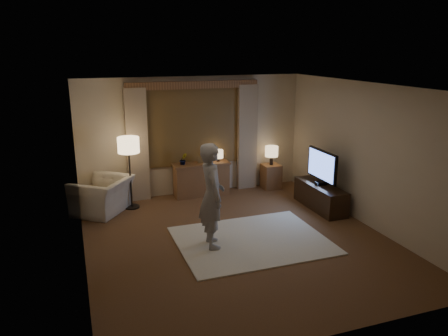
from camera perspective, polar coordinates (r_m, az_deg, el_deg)
name	(u,v)px	position (r m, az deg, el deg)	size (l,w,h in m)	color
room	(228,158)	(7.58, 0.53, 1.32)	(5.04, 5.54, 2.64)	brown
rug	(252,240)	(7.56, 3.62, -9.39)	(2.50, 2.00, 0.02)	#F3EBCD
sideboard	(201,180)	(9.70, -2.98, -1.55)	(1.20, 0.40, 0.70)	brown
picture_frame	(201,160)	(9.58, -3.02, 1.02)	(0.16, 0.02, 0.20)	brown
plant	(183,160)	(9.46, -5.35, 1.11)	(0.17, 0.13, 0.30)	#999999
table_lamp_sideboard	(218,154)	(9.67, -0.76, 1.78)	(0.22, 0.22, 0.30)	black
floor_lamp	(129,149)	(8.88, -12.35, 2.45)	(0.43, 0.43, 1.48)	black
armchair	(103,196)	(9.00, -15.57, -3.51)	(1.07, 0.94, 0.70)	beige
side_table	(271,176)	(10.26, 6.14, -1.08)	(0.40, 0.40, 0.56)	brown
table_lamp_side	(272,152)	(10.11, 6.23, 2.11)	(0.30, 0.30, 0.44)	black
tv_stand	(320,196)	(9.14, 12.46, -3.65)	(0.45, 1.40, 0.50)	black
tv	(322,166)	(8.95, 12.69, 0.24)	(0.24, 0.99, 0.71)	black
person	(212,196)	(7.03, -1.60, -3.62)	(0.63, 0.41, 1.73)	#A39E97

